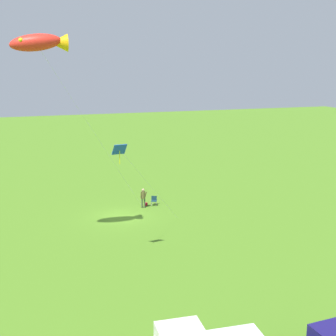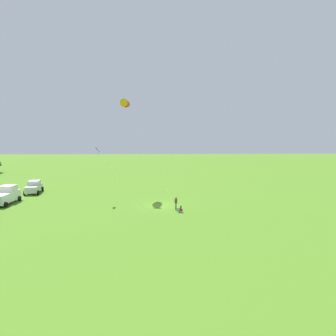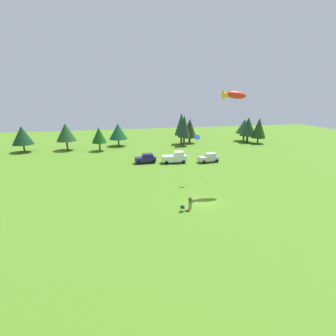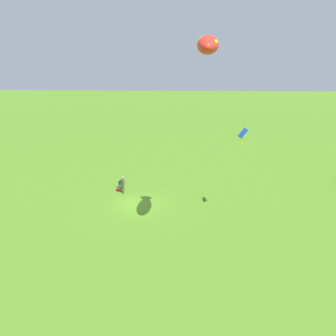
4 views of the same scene
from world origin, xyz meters
name	(u,v)px [view 1 (image 1 of 4)]	position (x,y,z in m)	size (l,w,h in m)	color
ground_plane	(121,216)	(0.00, 0.00, 0.00)	(160.00, 160.00, 0.00)	#4C7C1F
person_kite_flyer	(143,197)	(-2.39, -1.72, 1.02)	(0.59, 0.37, 1.74)	#425434
folding_chair	(154,200)	(-3.49, -2.13, 0.49)	(0.62, 0.62, 0.82)	#163543
backpack_on_grass	(146,204)	(-2.78, -2.33, 0.11)	(0.32, 0.22, 0.22)	#AF0922
kite_large_fish	(41,43)	(5.97, 5.25, 13.61)	(10.38, 7.87, 14.30)	red
kite_diamond_blue	(122,153)	(1.72, 8.36, 6.95)	(6.67, 6.82, 7.58)	blue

